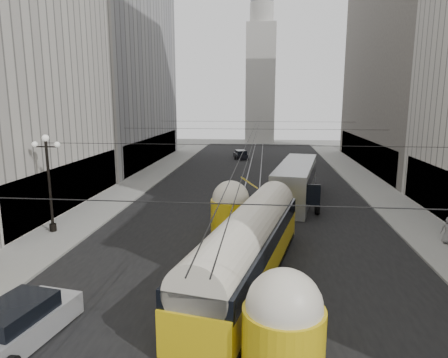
% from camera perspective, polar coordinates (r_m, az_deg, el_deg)
% --- Properties ---
extents(road, '(20.00, 85.00, 0.02)m').
position_cam_1_polar(road, '(39.38, 3.99, -1.56)').
color(road, black).
rests_on(road, ground).
extents(sidewalk_left, '(4.00, 72.00, 0.15)m').
position_cam_1_polar(sidewalk_left, '(44.77, -11.38, -0.11)').
color(sidewalk_left, gray).
rests_on(sidewalk_left, ground).
extents(sidewalk_right, '(4.00, 72.00, 0.15)m').
position_cam_1_polar(sidewalk_right, '(44.10, 19.93, -0.73)').
color(sidewalk_right, gray).
rests_on(sidewalk_right, ground).
extents(rail_left, '(0.12, 85.00, 0.04)m').
position_cam_1_polar(rail_left, '(39.41, 2.90, -1.53)').
color(rail_left, gray).
rests_on(rail_left, ground).
extents(rail_right, '(0.12, 85.00, 0.04)m').
position_cam_1_polar(rail_right, '(39.36, 5.08, -1.58)').
color(rail_right, gray).
rests_on(rail_right, ground).
extents(building_left_far, '(12.60, 28.60, 28.60)m').
position_cam_1_polar(building_left_far, '(58.22, -16.16, 16.30)').
color(building_left_far, '#999999').
rests_on(building_left_far, ground).
extents(building_right_far, '(12.60, 32.60, 32.60)m').
position_cam_1_polar(building_right_far, '(57.59, 26.20, 17.69)').
color(building_right_far, '#514C47').
rests_on(building_right_far, ground).
extents(distant_tower, '(6.00, 6.00, 31.36)m').
position_cam_1_polar(distant_tower, '(86.15, 5.28, 15.28)').
color(distant_tower, '#B2AFA8').
rests_on(distant_tower, ground).
extents(lamppost_left_mid, '(1.86, 0.44, 6.37)m').
position_cam_1_polar(lamppost_left_mid, '(28.05, -23.75, 0.16)').
color(lamppost_left_mid, black).
rests_on(lamppost_left_mid, sidewalk_left).
extents(catenary, '(25.00, 72.00, 0.23)m').
position_cam_1_polar(catenary, '(37.51, 4.23, 6.90)').
color(catenary, black).
rests_on(catenary, ground).
extents(streetcar, '(5.45, 16.19, 3.62)m').
position_cam_1_polar(streetcar, '(19.47, 3.43, -9.48)').
color(streetcar, gold).
rests_on(streetcar, ground).
extents(city_bus, '(4.88, 13.32, 3.30)m').
position_cam_1_polar(city_bus, '(35.35, 10.25, -0.17)').
color(city_bus, '#96989B').
rests_on(city_bus, ground).
extents(sedan_silver, '(2.86, 5.24, 1.57)m').
position_cam_1_polar(sedan_silver, '(16.91, -27.56, -18.08)').
color(sedan_silver, '#A2A3A7').
rests_on(sedan_silver, ground).
extents(sedan_white_far, '(2.45, 4.59, 1.38)m').
position_cam_1_polar(sedan_white_far, '(52.66, 9.83, 2.21)').
color(sedan_white_far, white).
rests_on(sedan_white_far, ground).
extents(sedan_dark_far, '(2.65, 4.32, 1.27)m').
position_cam_1_polar(sedan_dark_far, '(60.66, 2.42, 3.47)').
color(sedan_dark_far, black).
rests_on(sedan_dark_far, ground).
extents(pedestrian_sidewalk_right, '(0.93, 0.74, 1.66)m').
position_cam_1_polar(pedestrian_sidewalk_right, '(27.66, 29.41, -6.38)').
color(pedestrian_sidewalk_right, slate).
rests_on(pedestrian_sidewalk_right, sidewalk_right).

